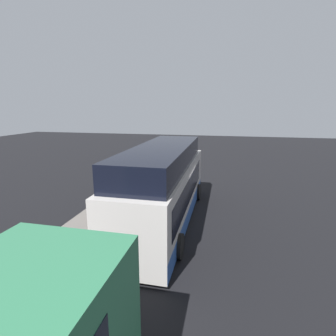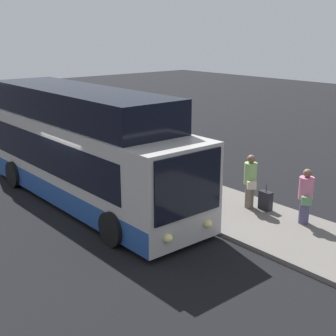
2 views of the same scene
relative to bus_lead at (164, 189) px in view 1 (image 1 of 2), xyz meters
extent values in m
plane|color=black|center=(0.81, -0.25, -1.67)|extent=(80.00, 80.00, 0.00)
cube|color=#605B56|center=(0.81, 2.90, -1.61)|extent=(20.00, 3.10, 0.13)
cube|color=#B2ADA8|center=(0.10, 0.00, -0.20)|extent=(10.03, 2.52, 2.61)
cube|color=#23478C|center=(0.10, 0.00, -1.15)|extent=(9.98, 2.54, 0.70)
cube|color=black|center=(-0.15, 0.00, 0.11)|extent=(8.23, 2.55, 1.15)
cube|color=black|center=(5.14, 0.00, 0.17)|extent=(0.06, 2.22, 1.67)
sphere|color=#F9E58C|center=(5.16, 0.69, -1.05)|extent=(0.24, 0.24, 0.24)
sphere|color=#F9E58C|center=(5.16, -0.69, -1.05)|extent=(0.24, 0.24, 0.24)
cylinder|color=black|center=(3.51, 1.26, -1.19)|extent=(0.96, 0.30, 0.96)
cylinder|color=black|center=(3.51, -1.26, -1.19)|extent=(0.96, 0.30, 0.96)
cylinder|color=black|center=(-3.01, 1.26, -1.19)|extent=(0.96, 0.30, 0.96)
cylinder|color=black|center=(-3.01, -1.26, -1.19)|extent=(0.96, 0.30, 0.96)
cube|color=black|center=(-0.30, 0.00, 1.61)|extent=(8.53, 2.32, 1.01)
cube|color=black|center=(-7.41, 0.00, 0.44)|extent=(0.06, 2.24, 1.93)
sphere|color=#F9E58C|center=(-7.39, 0.70, -1.06)|extent=(0.24, 0.24, 0.24)
cylinder|color=#6B604C|center=(4.24, 3.48, -1.15)|extent=(0.39, 0.39, 0.79)
cylinder|color=#8CB766|center=(4.24, 3.48, -0.40)|extent=(0.56, 0.56, 0.69)
sphere|color=brown|center=(4.24, 3.48, 0.07)|extent=(0.26, 0.26, 0.26)
cube|color=beige|center=(4.47, 3.29, -0.70)|extent=(0.29, 0.31, 0.24)
cylinder|color=silver|center=(-0.04, 3.21, -1.16)|extent=(0.31, 0.31, 0.76)
cylinder|color=#BF3333|center=(-0.04, 3.21, -0.46)|extent=(0.45, 0.45, 0.66)
sphere|color=tan|center=(-0.04, 3.21, -0.01)|extent=(0.25, 0.25, 0.25)
cylinder|color=#4C476B|center=(6.12, 3.72, -1.16)|extent=(0.42, 0.42, 0.76)
cylinder|color=#CC6B8C|center=(6.12, 3.72, -0.45)|extent=(0.59, 0.59, 0.66)
sphere|color=brown|center=(6.12, 3.72, 0.00)|extent=(0.25, 0.25, 0.25)
cube|color=#598C59|center=(6.31, 3.47, -0.73)|extent=(0.31, 0.28, 0.24)
cube|color=black|center=(4.70, 3.72, -1.24)|extent=(0.42, 0.22, 0.60)
cylinder|color=black|center=(4.70, 3.72, -0.82)|extent=(0.02, 0.02, 0.24)
cylinder|color=#4C4C51|center=(-0.53, 2.43, -0.38)|extent=(0.10, 0.10, 2.32)
cube|color=silver|center=(-0.53, 2.43, 0.53)|extent=(0.04, 0.77, 0.39)
cylinder|color=#2D4C33|center=(-2.11, 2.25, -1.22)|extent=(0.44, 0.44, 0.65)
camera|label=1|loc=(-11.66, -2.78, 3.83)|focal=28.00mm
camera|label=2|loc=(13.30, -7.59, 3.92)|focal=50.00mm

